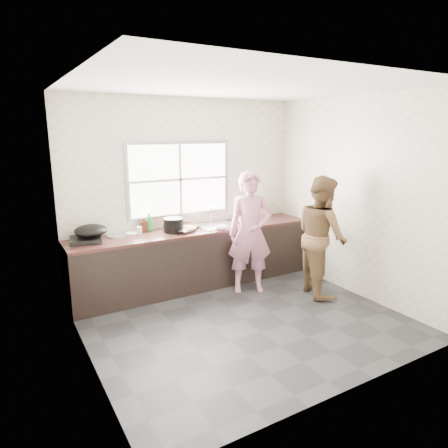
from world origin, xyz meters
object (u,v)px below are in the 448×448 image
bowl_mince (187,229)px  pot_lid_left (117,236)px  black_pot (173,225)px  glass_jar (139,231)px  cutting_board (183,227)px  bowl_held (221,227)px  person_side (321,236)px  bottle_green (149,220)px  bowl_crabs (244,220)px  pot_lid_right (117,235)px  wok (91,231)px  dish_rack (252,208)px  burner (86,240)px  woman (250,237)px  bottle_brown_tall (143,224)px  bottle_brown_short (168,225)px  plate_food (133,233)px

bowl_mince → pot_lid_left: bearing=165.7°
black_pot → glass_jar: 0.47m
cutting_board → bowl_held: bearing=-36.1°
person_side → cutting_board: person_side is taller
bowl_mince → bottle_green: (-0.44, 0.30, 0.12)m
bowl_crabs → pot_lid_right: bearing=173.6°
glass_jar → wok: bearing=-177.5°
dish_rack → pot_lid_left: dish_rack is taller
burner → glass_jar: bearing=2.6°
woman → pot_lid_left: size_ratio=5.99×
wok → dish_rack: dish_rack is taller
bowl_crabs → bottle_green: size_ratio=0.66×
bowl_mince → wok: 1.28m
cutting_board → wok: 1.30m
person_side → dish_rack: 1.37m
person_side → bottle_brown_tall: (-2.08, 1.33, 0.14)m
bowl_crabs → dish_rack: bearing=35.6°
bowl_mince → burner: bearing=173.7°
woman → wok: bearing=-173.8°
pot_lid_left → woman: bearing=-23.4°
person_side → bottle_brown_tall: bearing=74.6°
bowl_held → pot_lid_left: size_ratio=0.79×
bottle_green → pot_lid_right: 0.49m
glass_jar → dish_rack: size_ratio=0.24×
pot_lid_right → burner: bearing=-162.4°
person_side → glass_jar: size_ratio=15.74×
black_pot → dish_rack: bearing=9.0°
burner → pot_lid_right: size_ratio=1.40×
bottle_brown_short → pot_lid_right: size_ratio=0.59×
bottle_green → dish_rack: bearing=0.0°
bottle_brown_short → bowl_mince: bearing=-42.4°
bottle_brown_tall → bottle_brown_short: (0.32, -0.11, -0.03)m
woman → plate_food: 1.62m
plate_food → burner: burner is taller
bottle_brown_short → glass_jar: bottle_brown_short is taller
bottle_brown_short → bowl_crabs: bearing=-5.5°
woman → glass_jar: woman is taller
bowl_crabs → black_pot: bearing=-179.5°
cutting_board → pot_lid_right: (-0.93, 0.11, -0.02)m
person_side → bowl_held: person_side is taller
person_side → black_pot: bearing=74.8°
bowl_mince → wok: bearing=173.2°
wok → pot_lid_right: wok is taller
bowl_held → bowl_crabs: bearing=22.2°
bowl_crabs → burner: bearing=178.2°
glass_jar → bowl_crabs: bearing=-3.8°
person_side → woman: bearing=73.0°
bottle_brown_tall → bowl_held: bearing=-23.8°
person_side → bowl_crabs: 1.24m
woman → pot_lid_right: bearing=178.7°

